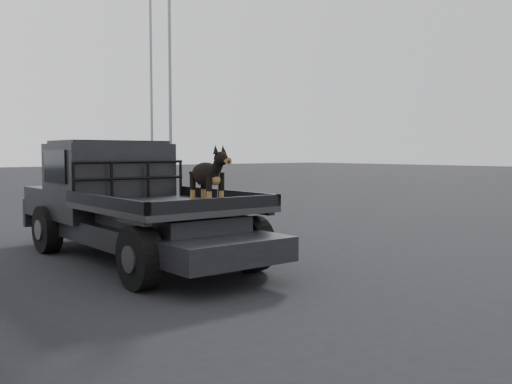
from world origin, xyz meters
TOP-DOWN VIEW (x-y plane):
  - ground at (0.00, 0.00)m, footprint 120.00×120.00m
  - flatbed_ute at (0.44, 2.49)m, footprint 2.00×5.40m
  - ute_cab at (0.44, 3.44)m, footprint 1.72×1.30m
  - headache_rack at (0.44, 2.69)m, footprint 1.80×0.08m
  - dog at (0.46, 0.64)m, footprint 0.32×0.60m
  - floodlight_mid at (13.43, 23.88)m, footprint 1.08×0.28m
  - floodlight_far at (16.31, 31.48)m, footprint 1.08×0.28m

SIDE VIEW (x-z plane):
  - ground at x=0.00m, z-range 0.00..0.00m
  - flatbed_ute at x=0.44m, z-range 0.00..0.92m
  - headache_rack at x=0.44m, z-range 0.92..1.47m
  - dog at x=0.46m, z-range 0.92..1.66m
  - ute_cab at x=0.44m, z-range 0.92..1.80m
  - floodlight_mid at x=13.43m, z-range 0.60..15.29m
  - floodlight_far at x=16.31m, z-range 0.61..17.03m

